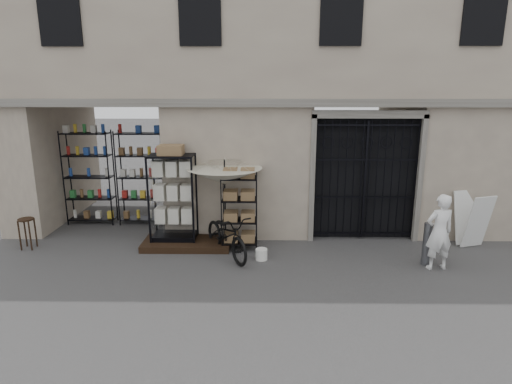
{
  "coord_description": "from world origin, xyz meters",
  "views": [
    {
      "loc": [
        -0.68,
        -7.71,
        3.64
      ],
      "look_at": [
        -0.8,
        1.4,
        1.35
      ],
      "focal_mm": 30.0,
      "sensor_mm": 36.0,
      "label": 1
    }
  ],
  "objects_px": {
    "white_bucket": "(261,254)",
    "shopkeeper": "(435,268)",
    "wooden_stool": "(28,233)",
    "easel_sign": "(472,219)",
    "wire_rack": "(239,212)",
    "bicycle": "(227,256)",
    "steel_bollard": "(427,244)",
    "display_cabinet": "(173,202)",
    "market_umbrella": "(224,172)"
  },
  "relations": [
    {
      "from": "steel_bollard",
      "to": "market_umbrella",
      "type": "bearing_deg",
      "value": 165.77
    },
    {
      "from": "wire_rack",
      "to": "wooden_stool",
      "type": "height_order",
      "value": "wire_rack"
    },
    {
      "from": "bicycle",
      "to": "shopkeeper",
      "type": "bearing_deg",
      "value": -38.75
    },
    {
      "from": "wire_rack",
      "to": "bicycle",
      "type": "distance_m",
      "value": 1.01
    },
    {
      "from": "white_bucket",
      "to": "wooden_stool",
      "type": "distance_m",
      "value": 5.36
    },
    {
      "from": "wire_rack",
      "to": "market_umbrella",
      "type": "height_order",
      "value": "market_umbrella"
    },
    {
      "from": "display_cabinet",
      "to": "wire_rack",
      "type": "distance_m",
      "value": 1.55
    },
    {
      "from": "wire_rack",
      "to": "shopkeeper",
      "type": "bearing_deg",
      "value": -14.76
    },
    {
      "from": "white_bucket",
      "to": "bicycle",
      "type": "bearing_deg",
      "value": 164.85
    },
    {
      "from": "wire_rack",
      "to": "bicycle",
      "type": "height_order",
      "value": "wire_rack"
    },
    {
      "from": "display_cabinet",
      "to": "white_bucket",
      "type": "bearing_deg",
      "value": -12.88
    },
    {
      "from": "white_bucket",
      "to": "bicycle",
      "type": "xyz_separation_m",
      "value": [
        -0.76,
        0.2,
        -0.12
      ]
    },
    {
      "from": "wire_rack",
      "to": "white_bucket",
      "type": "relative_size",
      "value": 7.0
    },
    {
      "from": "market_umbrella",
      "to": "easel_sign",
      "type": "distance_m",
      "value": 5.77
    },
    {
      "from": "steel_bollard",
      "to": "easel_sign",
      "type": "relative_size",
      "value": 0.73
    },
    {
      "from": "wooden_stool",
      "to": "steel_bollard",
      "type": "xyz_separation_m",
      "value": [
        8.74,
        -0.79,
        0.08
      ]
    },
    {
      "from": "market_umbrella",
      "to": "bicycle",
      "type": "xyz_separation_m",
      "value": [
        0.08,
        -0.66,
        -1.74
      ]
    },
    {
      "from": "white_bucket",
      "to": "steel_bollard",
      "type": "bearing_deg",
      "value": -3.49
    },
    {
      "from": "wire_rack",
      "to": "steel_bollard",
      "type": "xyz_separation_m",
      "value": [
        3.91,
        -0.89,
        -0.41
      ]
    },
    {
      "from": "shopkeeper",
      "to": "easel_sign",
      "type": "xyz_separation_m",
      "value": [
        1.27,
        1.28,
        0.64
      ]
    },
    {
      "from": "white_bucket",
      "to": "wooden_stool",
      "type": "xyz_separation_m",
      "value": [
        -5.32,
        0.58,
        0.25
      ]
    },
    {
      "from": "white_bucket",
      "to": "steel_bollard",
      "type": "relative_size",
      "value": 0.28
    },
    {
      "from": "display_cabinet",
      "to": "bicycle",
      "type": "xyz_separation_m",
      "value": [
        1.27,
        -0.67,
        -1.04
      ]
    },
    {
      "from": "easel_sign",
      "to": "display_cabinet",
      "type": "bearing_deg",
      "value": 162.34
    },
    {
      "from": "display_cabinet",
      "to": "white_bucket",
      "type": "xyz_separation_m",
      "value": [
        2.03,
        -0.87,
        -0.92
      ]
    },
    {
      "from": "shopkeeper",
      "to": "market_umbrella",
      "type": "bearing_deg",
      "value": -26.29
    },
    {
      "from": "white_bucket",
      "to": "shopkeeper",
      "type": "distance_m",
      "value": 3.58
    },
    {
      "from": "bicycle",
      "to": "easel_sign",
      "type": "xyz_separation_m",
      "value": [
        5.58,
        0.66,
        0.64
      ]
    },
    {
      "from": "steel_bollard",
      "to": "bicycle",
      "type": "bearing_deg",
      "value": 174.34
    },
    {
      "from": "display_cabinet",
      "to": "wire_rack",
      "type": "bearing_deg",
      "value": 3.25
    },
    {
      "from": "wire_rack",
      "to": "white_bucket",
      "type": "xyz_separation_m",
      "value": [
        0.5,
        -0.68,
        -0.74
      ]
    },
    {
      "from": "market_umbrella",
      "to": "easel_sign",
      "type": "height_order",
      "value": "market_umbrella"
    },
    {
      "from": "bicycle",
      "to": "display_cabinet",
      "type": "bearing_deg",
      "value": 121.66
    },
    {
      "from": "market_umbrella",
      "to": "white_bucket",
      "type": "relative_size",
      "value": 9.67
    },
    {
      "from": "bicycle",
      "to": "wooden_stool",
      "type": "height_order",
      "value": "bicycle"
    },
    {
      "from": "wooden_stool",
      "to": "shopkeeper",
      "type": "height_order",
      "value": "wooden_stool"
    },
    {
      "from": "white_bucket",
      "to": "shopkeeper",
      "type": "relative_size",
      "value": 0.16
    },
    {
      "from": "steel_bollard",
      "to": "wire_rack",
      "type": "bearing_deg",
      "value": 167.2
    },
    {
      "from": "display_cabinet",
      "to": "shopkeeper",
      "type": "relative_size",
      "value": 1.36
    },
    {
      "from": "wire_rack",
      "to": "white_bucket",
      "type": "height_order",
      "value": "wire_rack"
    },
    {
      "from": "easel_sign",
      "to": "wire_rack",
      "type": "bearing_deg",
      "value": 164.39
    },
    {
      "from": "wire_rack",
      "to": "wooden_stool",
      "type": "xyz_separation_m",
      "value": [
        -4.82,
        -0.1,
        -0.48
      ]
    },
    {
      "from": "display_cabinet",
      "to": "wooden_stool",
      "type": "xyz_separation_m",
      "value": [
        -3.29,
        -0.29,
        -0.66
      ]
    },
    {
      "from": "steel_bollard",
      "to": "shopkeeper",
      "type": "height_order",
      "value": "steel_bollard"
    },
    {
      "from": "easel_sign",
      "to": "white_bucket",
      "type": "bearing_deg",
      "value": 172.57
    },
    {
      "from": "wire_rack",
      "to": "easel_sign",
      "type": "height_order",
      "value": "wire_rack"
    },
    {
      "from": "wooden_stool",
      "to": "market_umbrella",
      "type": "bearing_deg",
      "value": 3.7
    },
    {
      "from": "bicycle",
      "to": "wooden_stool",
      "type": "xyz_separation_m",
      "value": [
        -4.57,
        0.37,
        0.38
      ]
    },
    {
      "from": "display_cabinet",
      "to": "steel_bollard",
      "type": "relative_size",
      "value": 2.36
    },
    {
      "from": "wooden_stool",
      "to": "easel_sign",
      "type": "xyz_separation_m",
      "value": [
        10.15,
        0.29,
        0.27
      ]
    }
  ]
}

